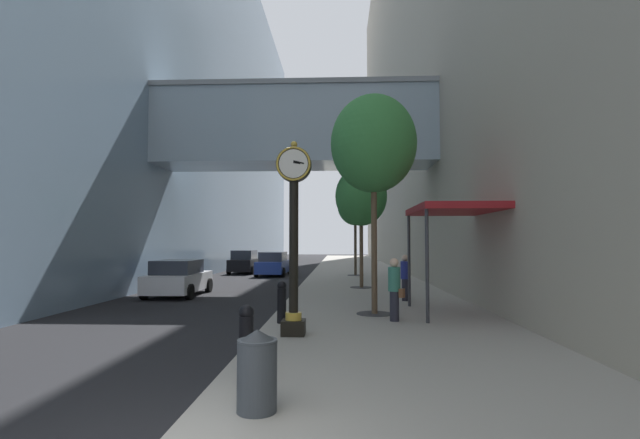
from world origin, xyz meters
TOP-DOWN VIEW (x-y plane):
  - ground_plane at (0.00, 27.00)m, footprint 110.00×110.00m
  - sidewalk_right at (3.36, 30.00)m, footprint 6.71×80.00m
  - building_block_left at (-11.58, 29.90)m, footprint 23.18×80.00m
  - building_block_right at (11.21, 30.00)m, footprint 9.00×80.00m
  - street_clock at (0.91, 6.21)m, footprint 0.84×0.55m
  - bollard_nearest at (0.43, 3.07)m, footprint 0.26×0.26m
  - bollard_third at (0.43, 7.77)m, footprint 0.26×0.26m
  - street_tree_near at (3.07, 9.41)m, footprint 2.65×2.65m
  - street_tree_mid_near at (3.07, 17.48)m, footprint 2.51×2.51m
  - street_tree_mid_far at (3.07, 25.55)m, footprint 2.39×2.39m
  - trash_bin at (0.93, 1.38)m, footprint 0.53×0.53m
  - pedestrian_walking at (3.53, 8.19)m, footprint 0.52×0.46m
  - pedestrian_by_clock at (4.46, 12.59)m, footprint 0.43×0.43m
  - storefront_awning at (5.47, 9.54)m, footprint 2.40×3.60m
  - car_blue_near at (-2.58, 26.91)m, footprint 2.15×4.50m
  - car_white_mid at (-5.02, 15.00)m, footprint 2.12×4.09m
  - car_black_far at (-5.10, 29.30)m, footprint 1.96×4.32m

SIDE VIEW (x-z plane):
  - ground_plane at x=0.00m, z-range 0.00..0.00m
  - sidewalk_right at x=3.36m, z-range 0.00..0.14m
  - trash_bin at x=0.93m, z-range 0.15..1.20m
  - bollard_nearest at x=0.43m, z-range 0.17..1.30m
  - bollard_third at x=0.43m, z-range 0.17..1.30m
  - car_white_mid at x=-5.02m, z-range -0.02..1.54m
  - car_blue_near at x=-2.58m, z-range -0.02..1.63m
  - car_black_far at x=-5.10m, z-range -0.03..1.69m
  - pedestrian_by_clock at x=4.46m, z-range 0.19..1.91m
  - pedestrian_walking at x=3.53m, z-range 0.19..1.94m
  - street_clock at x=0.91m, z-range 0.37..4.99m
  - storefront_awning at x=5.47m, z-range 1.63..4.93m
  - street_tree_mid_near at x=3.07m, z-range 1.61..7.48m
  - street_tree_mid_far at x=3.07m, z-range 1.76..7.81m
  - street_tree_near at x=3.07m, z-range 1.97..8.74m
  - building_block_left at x=-11.58m, z-range -0.06..30.72m
  - building_block_right at x=11.21m, z-range 0.00..38.00m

